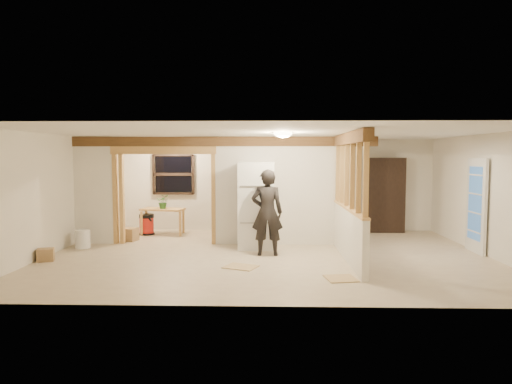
{
  "coord_description": "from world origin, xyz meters",
  "views": [
    {
      "loc": [
        0.03,
        -9.3,
        2.02
      ],
      "look_at": [
        -0.24,
        0.4,
        1.28
      ],
      "focal_mm": 32.0,
      "sensor_mm": 36.0,
      "label": 1
    }
  ],
  "objects_px": {
    "woman": "(267,213)",
    "refrigerator": "(256,205)",
    "shop_vac": "(147,224)",
    "bookshelf": "(385,195)",
    "work_table": "(163,221)"
  },
  "relations": [
    {
      "from": "shop_vac",
      "to": "bookshelf",
      "type": "bearing_deg",
      "value": 5.4
    },
    {
      "from": "shop_vac",
      "to": "bookshelf",
      "type": "xyz_separation_m",
      "value": [
        6.32,
        0.6,
        0.73
      ]
    },
    {
      "from": "refrigerator",
      "to": "bookshelf",
      "type": "bearing_deg",
      "value": 33.47
    },
    {
      "from": "work_table",
      "to": "bookshelf",
      "type": "height_order",
      "value": "bookshelf"
    },
    {
      "from": "refrigerator",
      "to": "shop_vac",
      "type": "bearing_deg",
      "value": 150.36
    },
    {
      "from": "woman",
      "to": "work_table",
      "type": "distance_m",
      "value": 3.73
    },
    {
      "from": "work_table",
      "to": "bookshelf",
      "type": "relative_size",
      "value": 0.54
    },
    {
      "from": "woman",
      "to": "shop_vac",
      "type": "distance_m",
      "value": 4.02
    },
    {
      "from": "woman",
      "to": "refrigerator",
      "type": "bearing_deg",
      "value": -72.51
    },
    {
      "from": "woman",
      "to": "bookshelf",
      "type": "xyz_separation_m",
      "value": [
        3.17,
        3.02,
        0.12
      ]
    },
    {
      "from": "shop_vac",
      "to": "refrigerator",
      "type": "bearing_deg",
      "value": -29.64
    },
    {
      "from": "refrigerator",
      "to": "bookshelf",
      "type": "xyz_separation_m",
      "value": [
        3.41,
        2.25,
        0.05
      ]
    },
    {
      "from": "work_table",
      "to": "shop_vac",
      "type": "bearing_deg",
      "value": -160.88
    },
    {
      "from": "bookshelf",
      "to": "refrigerator",
      "type": "bearing_deg",
      "value": -146.53
    },
    {
      "from": "woman",
      "to": "work_table",
      "type": "relative_size",
      "value": 1.63
    }
  ]
}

